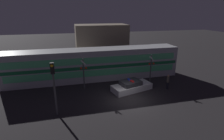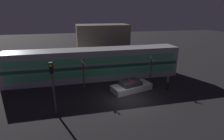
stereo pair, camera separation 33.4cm
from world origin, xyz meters
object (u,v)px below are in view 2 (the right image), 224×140
at_px(pedestrian, 168,82).
at_px(train, 95,64).
at_px(traffic_light_corner, 53,82).
at_px(police_car, 131,86).
at_px(crossing_signal_near, 151,67).

bearing_deg(pedestrian, train, 145.16).
relative_size(pedestrian, traffic_light_corner, 0.37).
height_order(train, police_car, train).
distance_m(train, crossing_signal_near, 7.05).
xyz_separation_m(pedestrian, traffic_light_corner, (-11.90, -2.45, 2.10)).
bearing_deg(train, pedestrian, -34.84).
xyz_separation_m(train, crossing_signal_near, (6.41, -2.94, 0.01)).
bearing_deg(train, traffic_light_corner, -120.13).
height_order(police_car, pedestrian, pedestrian).
xyz_separation_m(police_car, pedestrian, (4.08, -0.65, 0.41)).
distance_m(police_car, crossing_signal_near, 3.75).
xyz_separation_m(train, police_car, (3.38, -4.54, -1.50)).
height_order(pedestrian, traffic_light_corner, traffic_light_corner).
xyz_separation_m(pedestrian, crossing_signal_near, (-1.05, 2.25, 1.10)).
distance_m(crossing_signal_near, traffic_light_corner, 11.86).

